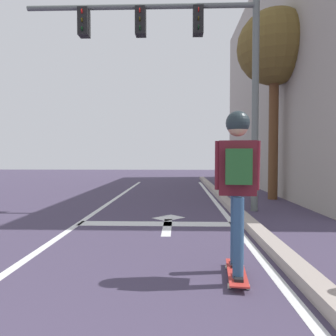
# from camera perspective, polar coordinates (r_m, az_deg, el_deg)

# --- Properties ---
(lane_line_center) EXTENTS (0.12, 20.00, 0.01)m
(lane_line_center) POSITION_cam_1_polar(r_m,az_deg,el_deg) (6.01, -17.08, -10.41)
(lane_line_center) COLOR silver
(lane_line_center) RESTS_ON ground
(lane_line_curbside) EXTENTS (0.12, 20.00, 0.01)m
(lane_line_curbside) POSITION_cam_1_polar(r_m,az_deg,el_deg) (5.80, 12.52, -10.85)
(lane_line_curbside) COLOR silver
(lane_line_curbside) RESTS_ON ground
(stop_bar) EXTENTS (3.12, 0.40, 0.01)m
(stop_bar) POSITION_cam_1_polar(r_m,az_deg,el_deg) (6.14, -1.54, -10.05)
(stop_bar) COLOR silver
(stop_bar) RESTS_ON ground
(lane_arrow_stem) EXTENTS (0.16, 1.40, 0.01)m
(lane_arrow_stem) POSITION_cam_1_polar(r_m,az_deg,el_deg) (5.88, -0.14, -10.60)
(lane_arrow_stem) COLOR silver
(lane_arrow_stem) RESTS_ON ground
(lane_arrow_head) EXTENTS (0.71, 0.71, 0.01)m
(lane_arrow_head) POSITION_cam_1_polar(r_m,az_deg,el_deg) (6.71, 0.12, -8.99)
(lane_arrow_head) COLOR silver
(lane_arrow_head) RESTS_ON ground
(curb_strip) EXTENTS (0.24, 24.00, 0.14)m
(curb_strip) POSITION_cam_1_polar(r_m,az_deg,el_deg) (5.83, 14.98, -10.11)
(curb_strip) COLOR #A1958B
(curb_strip) RESTS_ON ground
(skateboard) EXTENTS (0.28, 0.83, 0.08)m
(skateboard) POSITION_cam_1_polar(r_m,az_deg,el_deg) (3.61, 12.30, -17.97)
(skateboard) COLOR red
(skateboard) RESTS_ON ground
(skater) EXTENTS (0.47, 0.63, 1.70)m
(skater) POSITION_cam_1_polar(r_m,az_deg,el_deg) (3.38, 12.48, -0.32)
(skater) COLOR #2E4F73
(skater) RESTS_ON skateboard
(traffic_signal_mast) EXTENTS (5.47, 0.34, 5.07)m
(traffic_signal_mast) POSITION_cam_1_polar(r_m,az_deg,el_deg) (7.89, 3.03, 20.61)
(traffic_signal_mast) COLOR #5C6460
(traffic_signal_mast) RESTS_ON ground
(roadside_tree) EXTENTS (2.21, 2.21, 5.64)m
(roadside_tree) POSITION_cam_1_polar(r_m,az_deg,el_deg) (10.46, 18.73, 19.65)
(roadside_tree) COLOR brown
(roadside_tree) RESTS_ON ground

